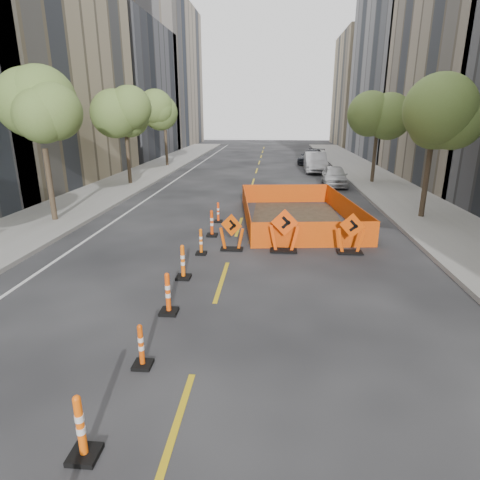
# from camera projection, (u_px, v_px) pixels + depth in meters

# --- Properties ---
(ground_plane) EXTENTS (140.00, 140.00, 0.00)m
(ground_plane) POSITION_uv_depth(u_px,v_px,m) (197.00, 360.00, 8.09)
(ground_plane) COLOR black
(sidewalk_left) EXTENTS (4.00, 90.00, 0.15)m
(sidewalk_left) POSITION_uv_depth(u_px,v_px,m) (65.00, 210.00, 20.17)
(sidewalk_left) COLOR gray
(sidewalk_left) RESTS_ON ground
(sidewalk_right) EXTENTS (4.00, 90.00, 0.15)m
(sidewalk_right) POSITION_uv_depth(u_px,v_px,m) (434.00, 218.00, 18.76)
(sidewalk_right) COLOR gray
(sidewalk_right) RESTS_ON ground
(bld_left_d) EXTENTS (12.00, 16.00, 14.00)m
(bld_left_d) POSITION_uv_depth(u_px,v_px,m) (109.00, 92.00, 44.55)
(bld_left_d) COLOR #4C4C51
(bld_left_d) RESTS_ON ground
(bld_left_e) EXTENTS (12.00, 20.00, 20.00)m
(bld_left_e) POSITION_uv_depth(u_px,v_px,m) (151.00, 76.00, 59.22)
(bld_left_e) COLOR gray
(bld_left_e) RESTS_ON ground
(bld_right_d) EXTENTS (12.00, 18.00, 20.00)m
(bld_right_d) POSITION_uv_depth(u_px,v_px,m) (425.00, 61.00, 41.92)
(bld_right_d) COLOR gray
(bld_right_d) RESTS_ON ground
(bld_right_e) EXTENTS (12.00, 14.00, 16.00)m
(bld_right_e) POSITION_uv_depth(u_px,v_px,m) (379.00, 90.00, 60.00)
(bld_right_e) COLOR tan
(bld_right_e) RESTS_ON ground
(tree_l_b) EXTENTS (2.80, 2.80, 5.95)m
(tree_l_b) POSITION_uv_depth(u_px,v_px,m) (41.00, 119.00, 16.88)
(tree_l_b) COLOR #382B1E
(tree_l_b) RESTS_ON ground
(tree_l_c) EXTENTS (2.80, 2.80, 5.95)m
(tree_l_c) POSITION_uv_depth(u_px,v_px,m) (125.00, 117.00, 26.38)
(tree_l_c) COLOR #382B1E
(tree_l_c) RESTS_ON ground
(tree_l_d) EXTENTS (2.80, 2.80, 5.95)m
(tree_l_d) POSITION_uv_depth(u_px,v_px,m) (165.00, 116.00, 35.88)
(tree_l_d) COLOR #382B1E
(tree_l_d) RESTS_ON ground
(tree_r_b) EXTENTS (2.80, 2.80, 5.95)m
(tree_r_b) POSITION_uv_depth(u_px,v_px,m) (435.00, 119.00, 17.46)
(tree_r_b) COLOR #382B1E
(tree_r_b) RESTS_ON ground
(tree_r_c) EXTENTS (2.80, 2.80, 5.95)m
(tree_r_c) POSITION_uv_depth(u_px,v_px,m) (378.00, 117.00, 26.96)
(tree_r_c) COLOR #382B1E
(tree_r_c) RESTS_ON ground
(channelizer_1) EXTENTS (0.42, 0.42, 1.06)m
(channelizer_1) POSITION_uv_depth(u_px,v_px,m) (81.00, 427.00, 5.64)
(channelizer_1) COLOR #FF5C0A
(channelizer_1) RESTS_ON ground
(channelizer_2) EXTENTS (0.36, 0.36, 0.92)m
(channelizer_2) POSITION_uv_depth(u_px,v_px,m) (141.00, 346.00, 7.73)
(channelizer_2) COLOR #D54808
(channelizer_2) RESTS_ON ground
(channelizer_3) EXTENTS (0.43, 0.43, 1.08)m
(channelizer_3) POSITION_uv_depth(u_px,v_px,m) (168.00, 293.00, 9.80)
(channelizer_3) COLOR #F04C0A
(channelizer_3) RESTS_ON ground
(channelizer_4) EXTENTS (0.42, 0.42, 1.07)m
(channelizer_4) POSITION_uv_depth(u_px,v_px,m) (183.00, 262.00, 11.90)
(channelizer_4) COLOR #F55F0A
(channelizer_4) RESTS_ON ground
(channelizer_5) EXTENTS (0.37, 0.37, 0.93)m
(channelizer_5) POSITION_uv_depth(u_px,v_px,m) (201.00, 242.00, 13.99)
(channelizer_5) COLOR #ED600A
(channelizer_5) RESTS_ON ground
(channelizer_6) EXTENTS (0.43, 0.43, 1.08)m
(channelizer_6) POSITION_uv_depth(u_px,v_px,m) (212.00, 223.00, 16.05)
(channelizer_6) COLOR #DA3E09
(channelizer_6) RESTS_ON ground
(channelizer_7) EXTENTS (0.36, 0.36, 0.92)m
(channelizer_7) POSITION_uv_depth(u_px,v_px,m) (218.00, 212.00, 18.17)
(channelizer_7) COLOR #FF400A
(channelizer_7) RESTS_ON ground
(chevron_sign_left) EXTENTS (1.03, 0.81, 1.35)m
(chevron_sign_left) POSITION_uv_depth(u_px,v_px,m) (232.00, 232.00, 14.37)
(chevron_sign_left) COLOR #DE4E09
(chevron_sign_left) RESTS_ON ground
(chevron_sign_center) EXTENTS (1.07, 0.66, 1.58)m
(chevron_sign_center) POSITION_uv_depth(u_px,v_px,m) (284.00, 231.00, 14.14)
(chevron_sign_center) COLOR #F4460A
(chevron_sign_center) RESTS_ON ground
(chevron_sign_right) EXTENTS (1.13, 0.91, 1.47)m
(chevron_sign_right) POSITION_uv_depth(u_px,v_px,m) (351.00, 233.00, 14.00)
(chevron_sign_right) COLOR #DE4609
(chevron_sign_right) RESTS_ON ground
(safety_fence) EXTENTS (5.54, 8.42, 0.99)m
(safety_fence) POSITION_uv_depth(u_px,v_px,m) (297.00, 210.00, 18.44)
(safety_fence) COLOR #D9420B
(safety_fence) RESTS_ON ground
(parked_car_near) EXTENTS (1.76, 4.01, 1.34)m
(parked_car_near) POSITION_uv_depth(u_px,v_px,m) (335.00, 176.00, 27.33)
(parked_car_near) COLOR silver
(parked_car_near) RESTS_ON ground
(parked_car_mid) EXTENTS (1.78, 4.93, 1.62)m
(parked_car_mid) POSITION_uv_depth(u_px,v_px,m) (315.00, 162.00, 33.78)
(parked_car_mid) COLOR #AAA9AF
(parked_car_mid) RESTS_ON ground
(parked_car_far) EXTENTS (3.25, 5.02, 1.35)m
(parked_car_far) POSITION_uv_depth(u_px,v_px,m) (312.00, 157.00, 39.09)
(parked_car_far) COLOR black
(parked_car_far) RESTS_ON ground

